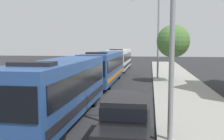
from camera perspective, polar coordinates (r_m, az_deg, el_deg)
The scene contains 7 objects.
bus_lead at distance 13.55m, azimuth -11.39°, elevation -3.71°, with size 2.58×10.44×3.21m.
bus_second_in_line at distance 25.55m, azimuth -1.81°, elevation 0.85°, with size 2.58×11.65×3.21m.
bus_middle at distance 38.27m, azimuth 1.68°, elevation 2.50°, with size 2.58×11.93×3.21m.
white_suv at distance 10.10m, azimuth 3.18°, elevation -10.73°, with size 1.86×4.53×1.90m.
streetlamp_near at distance 10.12m, azimuth 13.41°, elevation 13.23°, with size 6.19×0.28×8.28m.
streetlamp_mid at distance 28.75m, azimuth 10.30°, elevation 9.08°, with size 6.46×0.28×8.90m.
roadside_tree at distance 26.16m, azimuth 13.49°, elevation 6.24°, with size 3.25×3.25×5.67m.
Camera 1 is at (3.30, -0.31, 3.91)m, focal length 41.02 mm.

